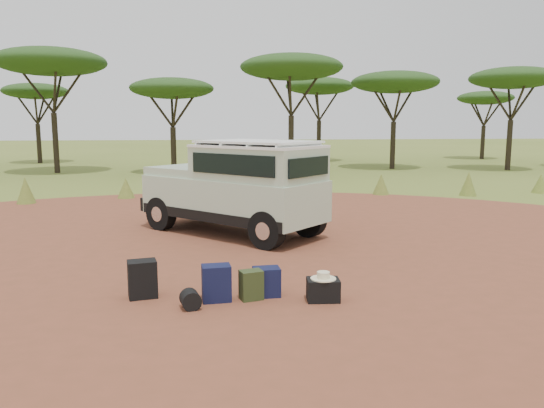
{
  "coord_description": "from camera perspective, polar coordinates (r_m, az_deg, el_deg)",
  "views": [
    {
      "loc": [
        -0.01,
        -9.3,
        2.59
      ],
      "look_at": [
        1.13,
        0.91,
        1.0
      ],
      "focal_mm": 35.0,
      "sensor_mm": 36.0,
      "label": 1
    }
  ],
  "objects": [
    {
      "name": "backpack_olive",
      "position": [
        7.87,
        -2.25,
        -8.72
      ],
      "size": [
        0.37,
        0.31,
        0.44
      ],
      "primitive_type": "cube",
      "rotation": [
        0.0,
        0.0,
        0.27
      ],
      "color": "#2D3C1C",
      "rests_on": "ground"
    },
    {
      "name": "hard_case",
      "position": [
        7.87,
        5.52,
        -9.19
      ],
      "size": [
        0.49,
        0.36,
        0.33
      ],
      "primitive_type": "cube",
      "rotation": [
        0.0,
        0.0,
        -0.07
      ],
      "color": "black",
      "rests_on": "ground"
    },
    {
      "name": "duffel_navy",
      "position": [
        8.02,
        -0.59,
        -8.39
      ],
      "size": [
        0.41,
        0.32,
        0.44
      ],
      "primitive_type": "cube",
      "rotation": [
        0.0,
        0.0,
        0.07
      ],
      "color": "#12183A",
      "rests_on": "ground"
    },
    {
      "name": "backpack_navy",
      "position": [
        7.84,
        -6.0,
        -8.48
      ],
      "size": [
        0.44,
        0.33,
        0.54
      ],
      "primitive_type": "cube",
      "rotation": [
        0.0,
        0.0,
        0.1
      ],
      "color": "#12183A",
      "rests_on": "ground"
    },
    {
      "name": "safari_vehicle",
      "position": [
        12.27,
        -3.76,
        1.6
      ],
      "size": [
        4.42,
        4.37,
        2.19
      ],
      "rotation": [
        0.0,
        0.0,
        -0.77
      ],
      "color": "#AEC4A7",
      "rests_on": "ground"
    },
    {
      "name": "dirt_clearing",
      "position": [
        9.66,
        -6.1,
        -6.79
      ],
      "size": [
        23.0,
        23.0,
        0.01
      ],
      "primitive_type": "cylinder",
      "color": "brown",
      "rests_on": "ground"
    },
    {
      "name": "safari_hat",
      "position": [
        7.81,
        5.54,
        -7.75
      ],
      "size": [
        0.37,
        0.37,
        0.11
      ],
      "color": "beige",
      "rests_on": "hard_case"
    },
    {
      "name": "grass_fringe",
      "position": [
        18.11,
        -5.92,
        1.82
      ],
      "size": [
        36.6,
        1.6,
        0.9
      ],
      "color": "olive",
      "rests_on": "ground"
    },
    {
      "name": "ground",
      "position": [
        9.66,
        -6.1,
        -6.82
      ],
      "size": [
        140.0,
        140.0,
        0.0
      ],
      "primitive_type": "plane",
      "color": "olive",
      "rests_on": "ground"
    },
    {
      "name": "acacia_treeline",
      "position": [
        29.21,
        -4.98,
        13.25
      ],
      "size": [
        46.7,
        13.2,
        6.26
      ],
      "color": "#2D2519",
      "rests_on": "ground"
    },
    {
      "name": "stuff_sack",
      "position": [
        7.61,
        -8.77,
        -10.13
      ],
      "size": [
        0.33,
        0.33,
        0.27
      ],
      "primitive_type": "cylinder",
      "rotation": [
        1.57,
        0.0,
        0.23
      ],
      "color": "black",
      "rests_on": "ground"
    },
    {
      "name": "backpack_black",
      "position": [
        8.17,
        -13.76,
        -7.87
      ],
      "size": [
        0.47,
        0.39,
        0.57
      ],
      "primitive_type": "cube",
      "rotation": [
        0.0,
        0.0,
        0.22
      ],
      "color": "black",
      "rests_on": "ground"
    }
  ]
}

